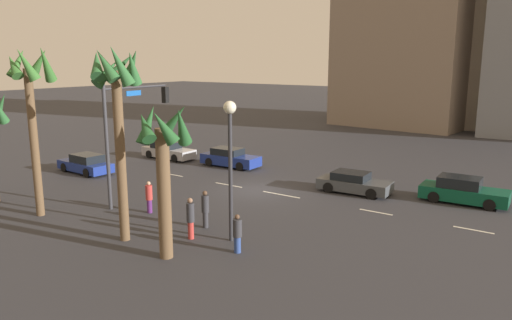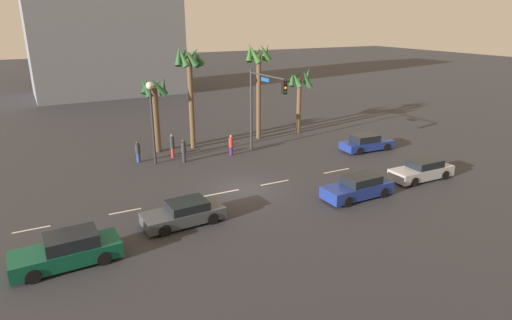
{
  "view_description": "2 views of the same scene",
  "coord_description": "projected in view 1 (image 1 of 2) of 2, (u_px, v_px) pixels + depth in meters",
  "views": [
    {
      "loc": [
        -16.7,
        24.0,
        7.97
      ],
      "look_at": [
        -0.27,
        0.48,
        2.03
      ],
      "focal_mm": 34.26,
      "sensor_mm": 36.0,
      "label": 1
    },
    {
      "loc": [
        -11.24,
        -23.49,
        10.66
      ],
      "look_at": [
        0.56,
        -0.45,
        2.02
      ],
      "focal_mm": 30.06,
      "sensor_mm": 36.0,
      "label": 2
    }
  ],
  "objects": [
    {
      "name": "car_2",
      "position": [
        354.0,
        183.0,
        29.65
      ],
      "size": [
        4.43,
        2.11,
        1.26
      ],
      "color": "#474C51",
      "rests_on": "ground_plane"
    },
    {
      "name": "car_4",
      "position": [
        168.0,
        151.0,
        39.84
      ],
      "size": [
        4.65,
        1.79,
        1.37
      ],
      "color": "#B7B7BC",
      "rests_on": "ground_plane"
    },
    {
      "name": "traffic_signal",
      "position": [
        129.0,
        123.0,
        26.91
      ],
      "size": [
        0.58,
        5.09,
        6.69
      ],
      "color": "#38383D",
      "rests_on": "ground_plane"
    },
    {
      "name": "lane_stripe_3",
      "position": [
        281.0,
        195.0,
        29.26
      ],
      "size": [
        2.58,
        0.14,
        0.01
      ],
      "primitive_type": "cube",
      "color": "silver",
      "rests_on": "ground_plane"
    },
    {
      "name": "pedestrian_0",
      "position": [
        190.0,
        217.0,
        21.89
      ],
      "size": [
        0.41,
        0.41,
        1.92
      ],
      "color": "#BF3833",
      "rests_on": "ground_plane"
    },
    {
      "name": "palm_tree_3",
      "position": [
        32.0,
        92.0,
        24.14
      ],
      "size": [
        2.47,
        2.38,
        8.69
      ],
      "color": "brown",
      "rests_on": "ground_plane"
    },
    {
      "name": "palm_tree_1",
      "position": [
        118.0,
        94.0,
        20.66
      ],
      "size": [
        2.52,
        2.55,
        8.6
      ],
      "color": "brown",
      "rests_on": "ground_plane"
    },
    {
      "name": "pedestrian_2",
      "position": [
        205.0,
        208.0,
        23.37
      ],
      "size": [
        0.37,
        0.37,
        1.83
      ],
      "color": "#333338",
      "rests_on": "ground_plane"
    },
    {
      "name": "lane_stripe_4",
      "position": [
        229.0,
        185.0,
        31.49
      ],
      "size": [
        2.15,
        0.14,
        0.01
      ],
      "primitive_type": "cube",
      "color": "silver",
      "rests_on": "ground_plane"
    },
    {
      "name": "lane_stripe_2",
      "position": [
        376.0,
        212.0,
        25.92
      ],
      "size": [
        1.82,
        0.14,
        0.01
      ],
      "primitive_type": "cube",
      "color": "silver",
      "rests_on": "ground_plane"
    },
    {
      "name": "car_3",
      "position": [
        463.0,
        191.0,
        27.52
      ],
      "size": [
        4.73,
        2.08,
        1.47
      ],
      "color": "#0F5138",
      "rests_on": "ground_plane"
    },
    {
      "name": "car_0",
      "position": [
        230.0,
        158.0,
        36.86
      ],
      "size": [
        4.64,
        1.92,
        1.4
      ],
      "color": "navy",
      "rests_on": "ground_plane"
    },
    {
      "name": "car_1",
      "position": [
        86.0,
        164.0,
        34.84
      ],
      "size": [
        4.56,
        2.02,
        1.36
      ],
      "color": "navy",
      "rests_on": "ground_plane"
    },
    {
      "name": "pedestrian_3",
      "position": [
        149.0,
        196.0,
        25.66
      ],
      "size": [
        0.5,
        0.5,
        1.7
      ],
      "color": "#59266B",
      "rests_on": "ground_plane"
    },
    {
      "name": "pedestrian_1",
      "position": [
        237.0,
        233.0,
        20.34
      ],
      "size": [
        0.53,
        0.53,
        1.67
      ],
      "color": "#2D478C",
      "rests_on": "ground_plane"
    },
    {
      "name": "palm_tree_2",
      "position": [
        164.0,
        153.0,
        19.2
      ],
      "size": [
        2.38,
        2.38,
        6.33
      ],
      "color": "brown",
      "rests_on": "ground_plane"
    },
    {
      "name": "streetlamp",
      "position": [
        230.0,
        145.0,
        21.0
      ],
      "size": [
        0.56,
        0.56,
        6.24
      ],
      "color": "#2D2D33",
      "rests_on": "ground_plane"
    },
    {
      "name": "ground_plane",
      "position": [
        257.0,
        190.0,
        30.25
      ],
      "size": [
        220.0,
        220.0,
        0.0
      ],
      "primitive_type": "plane",
      "color": "#333338"
    },
    {
      "name": "lane_stripe_5",
      "position": [
        171.0,
        174.0,
        34.4
      ],
      "size": [
        2.28,
        0.14,
        0.01
      ],
      "primitive_type": "cube",
      "color": "silver",
      "rests_on": "ground_plane"
    },
    {
      "name": "lane_stripe_1",
      "position": [
        473.0,
        230.0,
        23.2
      ],
      "size": [
        1.83,
        0.14,
        0.01
      ],
      "primitive_type": "cube",
      "color": "silver",
      "rests_on": "ground_plane"
    }
  ]
}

